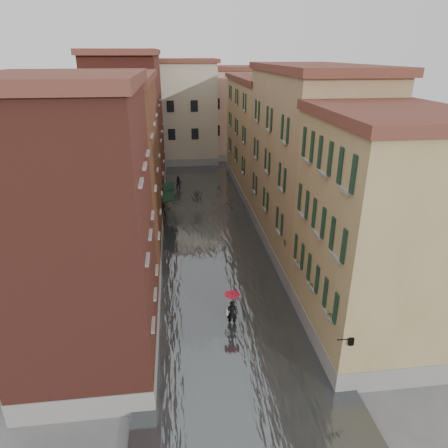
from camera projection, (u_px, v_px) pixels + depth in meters
ground at (229, 320)px, 23.01m from camera, size 120.00×120.00×0.00m
floodwater at (209, 228)px, 34.83m from camera, size 10.00×60.00×0.20m
building_left_near at (81, 240)px, 17.84m from camera, size 6.00×8.00×13.00m
building_left_mid at (114, 176)px, 27.97m from camera, size 6.00×14.00×12.50m
building_left_far at (132, 128)px, 41.35m from camera, size 6.00×16.00×14.00m
building_right_near at (376, 239)px, 19.70m from camera, size 6.00×8.00×11.50m
building_right_mid at (307, 166)px, 29.43m from camera, size 6.00×14.00×13.00m
building_right_far at (264, 137)px, 43.40m from camera, size 6.00×16.00×11.50m
building_end_cream at (171, 114)px, 54.76m from camera, size 12.00×9.00×13.00m
building_end_pink at (234, 114)px, 57.78m from camera, size 10.00×9.00×12.00m
awning_near at (168, 197)px, 35.30m from camera, size 1.09×2.99×2.80m
awning_far at (168, 188)px, 37.56m from camera, size 1.09×2.82×2.80m
wall_lantern at (350, 341)px, 16.84m from camera, size 0.71×0.22×0.35m
window_planters at (307, 268)px, 21.47m from camera, size 0.59×8.60×0.84m
pedestrian_main at (232, 307)px, 22.10m from camera, size 0.86×0.86×2.06m
pedestrian_far at (179, 183)px, 44.51m from camera, size 0.81×0.65×1.61m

